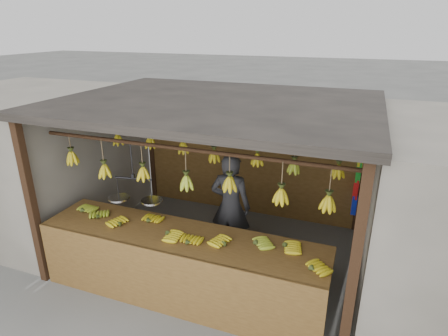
% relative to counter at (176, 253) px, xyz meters
% --- Properties ---
extents(ground, '(80.00, 80.00, 0.00)m').
position_rel_counter_xyz_m(ground, '(0.05, 1.23, -0.72)').
color(ground, '#5B5B57').
extents(stall, '(4.30, 3.30, 2.40)m').
position_rel_counter_xyz_m(stall, '(0.05, 1.56, 1.25)').
color(stall, black).
rests_on(stall, ground).
extents(neighbor_left, '(3.00, 3.00, 2.30)m').
position_rel_counter_xyz_m(neighbor_left, '(-3.55, 1.23, 0.43)').
color(neighbor_left, slate).
rests_on(neighbor_left, ground).
extents(counter, '(3.70, 0.84, 0.96)m').
position_rel_counter_xyz_m(counter, '(0.00, 0.00, 0.00)').
color(counter, brown).
rests_on(counter, ground).
extents(hanging_bananas, '(3.54, 2.23, 0.39)m').
position_rel_counter_xyz_m(hanging_bananas, '(0.05, 1.24, 0.89)').
color(hanging_bananas, '#B79F13').
rests_on(hanging_bananas, ground).
extents(balance_scale, '(0.72, 0.34, 0.79)m').
position_rel_counter_xyz_m(balance_scale, '(-0.70, 0.23, 0.55)').
color(balance_scale, black).
rests_on(balance_scale, ground).
extents(vendor, '(0.62, 0.42, 1.66)m').
position_rel_counter_xyz_m(vendor, '(0.27, 1.21, 0.11)').
color(vendor, '#262628').
rests_on(vendor, ground).
extents(bag_bundles, '(0.08, 0.26, 1.19)m').
position_rel_counter_xyz_m(bag_bundles, '(1.99, 2.58, 0.28)').
color(bag_bundles, yellow).
rests_on(bag_bundles, ground).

